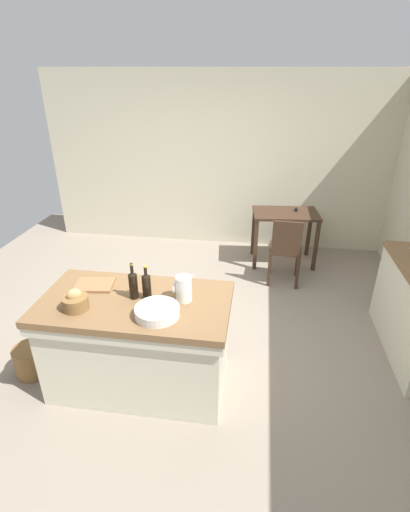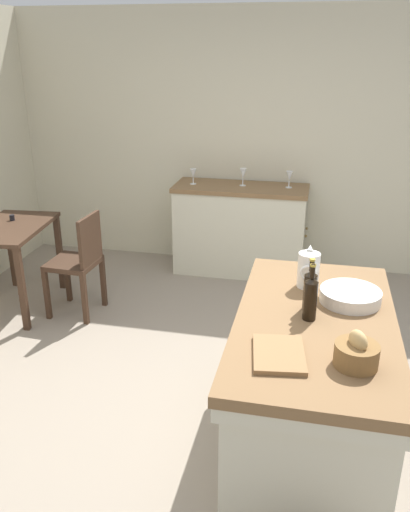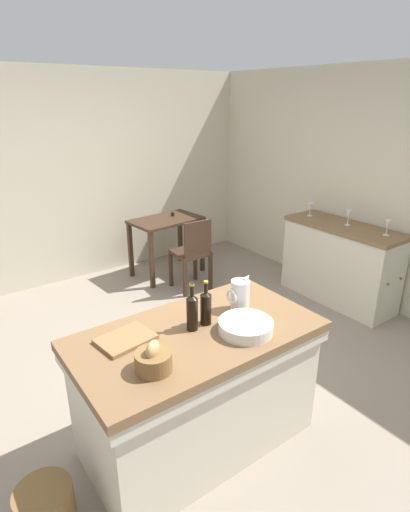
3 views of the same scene
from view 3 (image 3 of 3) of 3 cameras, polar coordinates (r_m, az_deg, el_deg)
name	(u,v)px [view 3 (image 3 of 3)]	position (r m, az deg, el deg)	size (l,w,h in m)	color
ground_plane	(181,373)	(3.71, -3.32, -16.05)	(6.76, 6.76, 0.00)	gray
wall_back	(66,179)	(5.42, -18.91, 10.10)	(5.32, 0.12, 2.60)	beige
wall_right	(377,189)	(4.95, 22.87, 8.59)	(0.12, 5.20, 2.60)	beige
island_table	(198,384)	(2.83, -1.03, -17.42)	(1.56, 0.85, 0.88)	brown
side_cabinet	(340,263)	(4.96, 18.32, -0.95)	(0.52, 1.36, 0.92)	brown
writing_desk	(166,228)	(5.40, -5.43, 3.90)	(0.95, 0.64, 0.82)	#3D281C
wooden_chair	(193,252)	(4.94, -1.74, 0.59)	(0.42, 0.42, 0.92)	#3D281C
pitcher	(240,295)	(2.80, 4.90, -5.44)	(0.17, 0.13, 0.26)	silver
wash_bowl	(246,326)	(2.59, 5.71, -9.77)	(0.34, 0.34, 0.07)	silver
bread_basket	(153,360)	(2.26, -7.22, -14.20)	(0.20, 0.20, 0.18)	brown
cutting_board	(126,339)	(2.55, -11.02, -11.32)	(0.32, 0.24, 0.02)	olive
wine_bottle_dark	(206,307)	(2.62, 0.12, -7.10)	(0.07, 0.07, 0.30)	black
wine_bottle_amber	(192,311)	(2.56, -1.81, -7.73)	(0.07, 0.07, 0.32)	black
wine_glass_far_left	(388,225)	(4.58, 24.17, 4.01)	(0.07, 0.07, 0.16)	white
wine_glass_left	(349,215)	(4.80, 19.44, 5.46)	(0.07, 0.07, 0.17)	white
wine_glass_middle	(310,207)	(5.06, 14.53, 6.61)	(0.07, 0.07, 0.15)	white
wicker_hamper	(46,509)	(2.77, -21.37, -30.12)	(0.31, 0.31, 0.28)	brown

